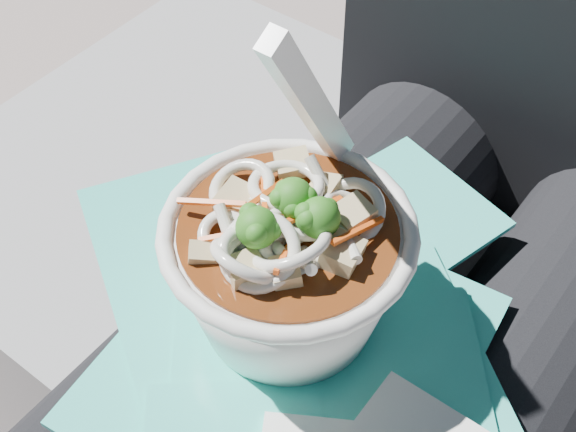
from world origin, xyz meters
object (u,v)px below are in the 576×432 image
Objects in this scene: lap at (353,398)px; person_body at (430,281)px; udon_bowl at (288,260)px; stone_ledge at (417,432)px; plastic_bag at (298,342)px.

person_body is at bearing 90.00° from lap.
lap is 0.14m from udon_bowl.
stone_ledge is 2.69× the size of plastic_bag.
lap is 0.49× the size of person_body.
person_body is 2.64× the size of plastic_bag.
person_body reaches higher than lap.
person_body is 0.16m from udon_bowl.
person_body is (0.00, -0.06, 0.32)m from stone_ledge.
plastic_bag is (-0.03, -0.03, 0.08)m from lap.
udon_bowl is at bearing -157.49° from lap.
lap is at bearing 22.51° from udon_bowl.
plastic_bag is 0.06m from udon_bowl.
plastic_bag is at bearing -32.90° from udon_bowl.
udon_bowl reaches higher than stone_ledge.
stone_ledge is 1.02× the size of person_body.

